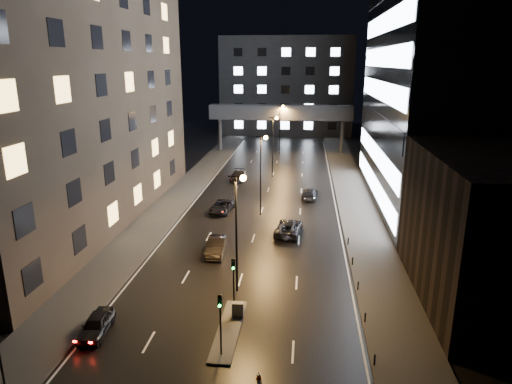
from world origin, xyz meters
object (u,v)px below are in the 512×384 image
(car_away_c, at_px, (222,207))
(car_toward_a, at_px, (289,227))
(car_away_b, at_px, (216,246))
(car_toward_b, at_px, (310,193))
(car_away_a, at_px, (97,325))
(utility_cabinet, at_px, (238,309))
(car_away_d, at_px, (238,176))

(car_away_c, bearing_deg, car_toward_a, -31.98)
(car_away_b, xyz_separation_m, car_toward_a, (7.04, 6.22, -0.02))
(car_away_b, height_order, car_toward_b, car_away_b)
(car_away_a, relative_size, utility_cabinet, 3.74)
(car_away_d, distance_m, car_toward_a, 24.98)
(car_away_d, relative_size, utility_cabinet, 4.60)
(car_toward_a, relative_size, utility_cabinet, 5.09)
(car_away_a, relative_size, car_toward_b, 0.84)
(utility_cabinet, bearing_deg, car_toward_a, 78.24)
(car_away_a, xyz_separation_m, car_away_d, (3.56, 44.30, 0.03))
(car_away_a, height_order, car_away_c, car_away_c)
(car_away_b, distance_m, car_toward_a, 9.40)
(car_away_a, distance_m, car_toward_a, 24.69)
(utility_cabinet, bearing_deg, car_away_d, 96.62)
(car_away_b, distance_m, car_away_d, 29.50)
(car_away_c, distance_m, car_toward_a, 11.32)
(car_away_d, bearing_deg, car_away_a, -95.18)
(car_toward_a, xyz_separation_m, car_toward_b, (2.39, 14.30, -0.07))
(car_away_b, distance_m, car_away_c, 13.31)
(car_away_a, relative_size, car_away_c, 0.80)
(car_away_a, distance_m, car_away_b, 15.97)
(car_away_d, xyz_separation_m, car_toward_a, (9.26, -23.20, 0.04))
(car_away_b, bearing_deg, car_away_c, 95.82)
(car_away_d, bearing_deg, utility_cabinet, -82.08)
(car_toward_b, distance_m, utility_cabinet, 32.67)
(car_away_b, bearing_deg, car_away_a, -113.50)
(car_away_c, xyz_separation_m, car_toward_b, (11.32, 7.34, -0.00))
(car_away_d, relative_size, car_toward_a, 0.90)
(car_toward_a, xyz_separation_m, utility_cabinet, (-3.12, -17.90, -0.08))
(car_away_a, bearing_deg, car_toward_b, 62.00)
(car_away_c, xyz_separation_m, car_away_d, (-0.34, 16.24, 0.02))
(car_away_d, xyz_separation_m, car_toward_b, (11.65, -8.90, -0.02))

